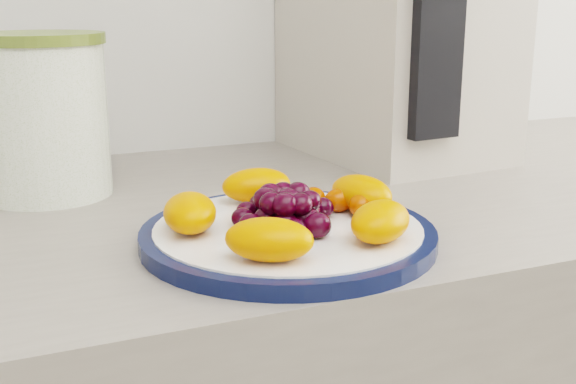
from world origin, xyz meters
name	(u,v)px	position (x,y,z in m)	size (l,w,h in m)	color
plate_rim	(288,236)	(-0.09, 1.04, 0.91)	(0.28, 0.28, 0.01)	#0A1437
plate_face	(288,235)	(-0.09, 1.04, 0.91)	(0.25, 0.25, 0.02)	white
canister	(44,121)	(-0.28, 1.31, 0.99)	(0.14, 0.14, 0.17)	#4F6C17
canister_lid	(36,38)	(-0.28, 1.31, 1.08)	(0.15, 0.15, 0.01)	#5E6B29
appliance_body	(395,17)	(0.21, 1.35, 1.09)	(0.22, 0.31, 0.39)	#BEB4A5
appliance_panel	(438,17)	(0.17, 1.19, 1.10)	(0.07, 0.02, 0.29)	black
fruit_plate	(293,208)	(-0.08, 1.04, 0.93)	(0.24, 0.23, 0.04)	#F46000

